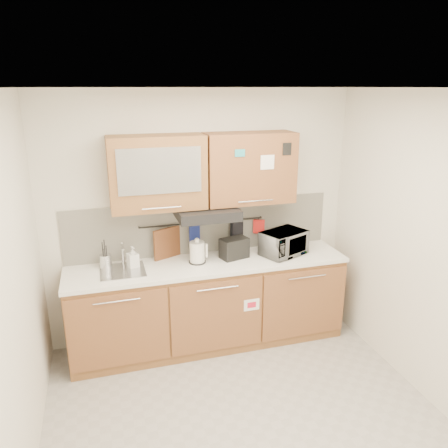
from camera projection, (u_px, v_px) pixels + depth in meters
floor at (246, 420)px, 3.58m from camera, size 3.20×3.20×0.00m
ceiling at (252, 88)px, 2.79m from camera, size 3.20×3.20×0.00m
wall_back at (201, 218)px, 4.56m from camera, size 3.20×0.00×3.20m
wall_left at (10, 303)px, 2.76m from camera, size 0.00×3.00×3.00m
wall_right at (431, 252)px, 3.61m from camera, size 0.00×3.00×3.00m
base_cabinet at (209, 308)px, 4.54m from camera, size 2.80×0.64×0.88m
countertop at (209, 264)px, 4.39m from camera, size 2.82×0.62×0.04m
backsplash at (202, 227)px, 4.58m from camera, size 2.80×0.02×0.56m
upper_cabinets at (204, 170)px, 4.23m from camera, size 1.82×0.37×0.70m
range_hood at (207, 213)px, 4.29m from camera, size 0.60×0.46×0.10m
sink at (123, 271)px, 4.18m from camera, size 0.42×0.40×0.26m
utensil_rail at (202, 223)px, 4.52m from camera, size 1.30×0.02×0.02m
utensil_crock at (106, 261)px, 4.22m from camera, size 0.14×0.14×0.29m
kettle at (197, 253)px, 4.35m from camera, size 0.19×0.17×0.26m
toaster at (234, 248)px, 4.47m from camera, size 0.31×0.23×0.21m
microwave at (284, 243)px, 4.55m from camera, size 0.55×0.47×0.25m
soap_bottle at (133, 257)px, 4.23m from camera, size 0.12×0.12×0.22m
cutting_board at (169, 248)px, 4.48m from camera, size 0.33×0.17×0.43m
oven_mitt at (195, 234)px, 4.52m from camera, size 0.12×0.07×0.19m
dark_pouch at (237, 232)px, 4.65m from camera, size 0.15×0.09×0.23m
pot_holder at (259, 227)px, 4.70m from camera, size 0.12×0.06×0.15m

